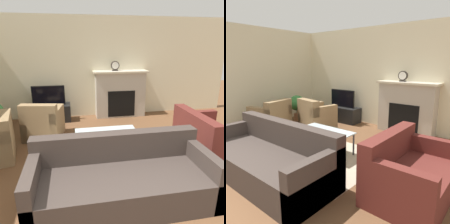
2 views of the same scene
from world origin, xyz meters
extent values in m
cube|color=beige|center=(0.00, 5.12, 1.35)|extent=(8.32, 0.06, 2.70)
cube|color=beige|center=(-2.69, 2.55, 1.35)|extent=(0.06, 8.09, 2.70)
cube|color=#B7A88E|center=(0.14, 2.52, 0.00)|extent=(2.33, 1.79, 0.00)
cube|color=#B2A899|center=(0.89, 4.90, 0.64)|extent=(1.37, 0.38, 1.28)
cube|color=black|center=(0.89, 4.71, 0.40)|extent=(0.76, 0.01, 0.72)
cube|color=beige|center=(0.89, 4.87, 1.26)|extent=(1.49, 0.44, 0.05)
cube|color=black|center=(-1.04, 4.78, 0.22)|extent=(1.08, 0.46, 0.45)
cube|color=black|center=(-1.04, 4.78, 0.70)|extent=(0.83, 0.05, 0.51)
cube|color=black|center=(-1.04, 4.76, 0.70)|extent=(0.79, 0.01, 0.47)
cube|color=#3D332D|center=(0.14, 1.39, 0.21)|extent=(2.33, 0.97, 0.42)
cube|color=#3D332D|center=(0.14, 1.77, 0.62)|extent=(2.33, 0.20, 0.40)
cube|color=#3D332D|center=(-0.96, 1.39, 0.33)|extent=(0.14, 0.97, 0.66)
cube|color=#3D332D|center=(1.23, 1.39, 0.33)|extent=(0.14, 0.97, 0.66)
cube|color=#5B231E|center=(2.05, 2.35, 0.21)|extent=(0.91, 1.32, 0.42)
cube|color=#5B231E|center=(1.69, 2.35, 0.62)|extent=(0.20, 1.32, 0.40)
cube|color=#5B231E|center=(2.05, 1.76, 0.33)|extent=(0.91, 0.14, 0.66)
cube|color=#5B231E|center=(2.05, 2.94, 0.33)|extent=(0.91, 0.14, 0.66)
cube|color=#8C704C|center=(-1.94, 2.86, 0.21)|extent=(0.95, 0.93, 0.42)
cube|color=#8C704C|center=(-1.63, 2.92, 0.62)|extent=(0.34, 0.81, 0.40)
cube|color=#8C704C|center=(-2.00, 3.18, 0.33)|extent=(0.83, 0.29, 0.66)
cube|color=#8C704C|center=(-1.88, 2.54, 0.33)|extent=(0.83, 0.29, 0.66)
cube|color=#8C704C|center=(-1.08, 3.75, 0.21)|extent=(0.88, 0.90, 0.42)
cube|color=#8C704C|center=(-1.14, 3.47, 0.62)|extent=(0.77, 0.33, 0.40)
cube|color=#8C704C|center=(-0.78, 3.69, 0.33)|extent=(0.28, 0.79, 0.66)
cube|color=#8C704C|center=(-1.38, 3.81, 0.33)|extent=(0.28, 0.79, 0.66)
cylinder|color=#333338|center=(-0.38, 2.43, 0.21)|extent=(0.04, 0.04, 0.42)
cylinder|color=#333338|center=(0.67, 2.43, 0.21)|extent=(0.04, 0.04, 0.42)
cylinder|color=#333338|center=(-0.38, 2.94, 0.21)|extent=(0.04, 0.04, 0.42)
cylinder|color=#333338|center=(0.67, 2.94, 0.21)|extent=(0.04, 0.04, 0.42)
cube|color=silver|center=(0.14, 2.69, 0.43)|extent=(1.13, 0.59, 0.02)
cylinder|color=#AD704C|center=(-2.15, 3.95, 0.12)|extent=(0.21, 0.21, 0.23)
cylinder|color=#4C3823|center=(-2.15, 3.95, 0.30)|extent=(0.03, 0.03, 0.14)
sphere|color=#387F3D|center=(-2.15, 3.95, 0.55)|extent=(0.46, 0.46, 0.46)
cube|color=#28231E|center=(0.74, 4.90, 1.30)|extent=(0.16, 0.07, 0.03)
cylinder|color=#28231E|center=(0.74, 4.90, 1.43)|extent=(0.23, 0.07, 0.23)
cylinder|color=white|center=(0.74, 4.86, 1.43)|extent=(0.19, 0.00, 0.19)
camera|label=1|loc=(-0.44, -0.95, 2.00)|focal=35.00mm
camera|label=2|loc=(2.93, -0.28, 1.73)|focal=35.00mm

